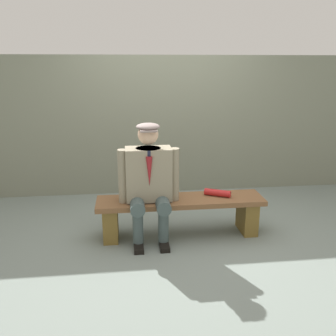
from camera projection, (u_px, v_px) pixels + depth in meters
ground_plane at (180, 234)px, 4.09m from camera, size 30.00×30.00×0.00m
bench at (180, 210)px, 4.01m from camera, size 1.82×0.41×0.43m
seated_man at (149, 179)px, 3.82m from camera, size 0.64×0.54×1.26m
rolled_magazine at (217, 193)px, 4.04m from camera, size 0.29×0.20×0.07m
stadium_wall at (165, 125)px, 5.33m from camera, size 12.00×0.24×1.96m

